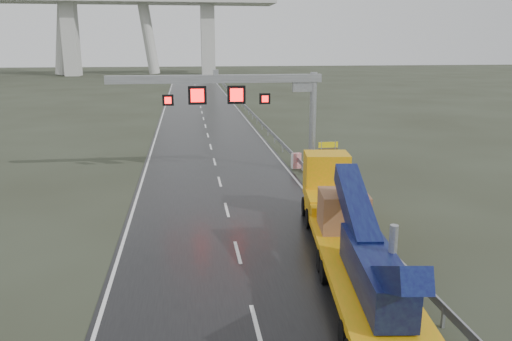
{
  "coord_description": "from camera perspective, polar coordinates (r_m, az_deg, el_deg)",
  "views": [
    {
      "loc": [
        -2.05,
        -16.74,
        9.11
      ],
      "look_at": [
        1.16,
        6.32,
        3.2
      ],
      "focal_mm": 35.0,
      "sensor_mm": 36.0,
      "label": 1
    }
  ],
  "objects": [
    {
      "name": "ground",
      "position": [
        19.17,
        -0.85,
        -14.13
      ],
      "size": [
        400.0,
        400.0,
        0.0
      ],
      "primitive_type": "plane",
      "color": "#2B2D1F",
      "rests_on": "ground"
    },
    {
      "name": "road",
      "position": [
        57.5,
        -5.8,
        5.06
      ],
      "size": [
        11.0,
        200.0,
        0.02
      ],
      "primitive_type": "cube",
      "color": "black",
      "rests_on": "ground"
    },
    {
      "name": "guardrail",
      "position": [
        48.18,
        1.95,
        4.18
      ],
      "size": [
        0.2,
        140.0,
        1.4
      ],
      "primitive_type": null,
      "color": "gray",
      "rests_on": "ground"
    },
    {
      "name": "sign_gantry",
      "position": [
        35.15,
        -1.1,
        8.53
      ],
      "size": [
        14.9,
        1.2,
        7.42
      ],
      "color": "beige",
      "rests_on": "ground"
    },
    {
      "name": "heavy_haul_truck",
      "position": [
        21.5,
        10.44,
        -6.41
      ],
      "size": [
        4.77,
        17.88,
        4.16
      ],
      "rotation": [
        0.0,
        0.0,
        -0.13
      ],
      "color": "orange",
      "rests_on": "ground"
    },
    {
      "name": "exit_sign_pair",
      "position": [
        35.93,
        8.23,
        2.18
      ],
      "size": [
        1.41,
        0.08,
        2.42
      ],
      "rotation": [
        0.0,
        0.0,
        0.01
      ],
      "color": "gray",
      "rests_on": "ground"
    },
    {
      "name": "striped_barrier",
      "position": [
        37.73,
        4.61,
        1.13
      ],
      "size": [
        0.76,
        0.53,
        1.16
      ],
      "primitive_type": "cube",
      "rotation": [
        0.0,
        0.0,
        0.25
      ],
      "color": "red",
      "rests_on": "ground"
    }
  ]
}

